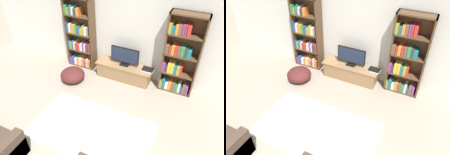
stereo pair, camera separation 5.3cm
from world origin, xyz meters
The scene contains 8 objects.
wall_back centered at (0.00, 4.23, 1.30)m, with size 8.80×0.06×2.60m.
bookshelf_left centered at (-1.51, 4.05, 0.91)m, with size 0.80×0.30×1.98m.
bookshelf_right centered at (1.16, 4.05, 0.92)m, with size 0.80×0.30×1.98m.
tv_stand centered at (-0.14, 3.94, 0.21)m, with size 1.50×0.47×0.42m.
television centered at (-0.14, 3.94, 0.69)m, with size 0.74×0.16×0.50m.
laptop centered at (0.47, 3.97, 0.43)m, with size 0.31×0.24×0.03m.
area_rug centered at (-0.05, 2.00, 0.01)m, with size 2.46×1.43×0.02m.
beanbag_ottoman centered at (-1.32, 3.26, 0.18)m, with size 0.63×0.63×0.36m, color #4C1E1E.
Camera 2 is at (1.64, -0.45, 3.55)m, focal length 35.00 mm.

